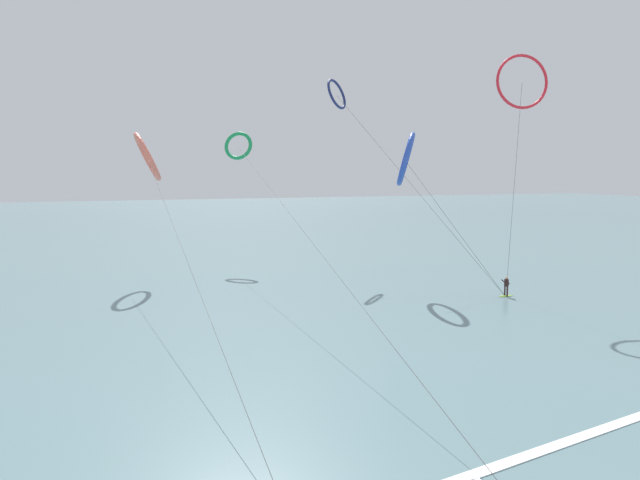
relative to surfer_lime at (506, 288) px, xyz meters
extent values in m
cube|color=slate|center=(-20.17, 75.23, -0.78)|extent=(400.00, 200.00, 0.08)
ellipsoid|color=#8CC62D|center=(0.00, -0.01, -0.71)|extent=(1.40, 0.40, 0.06)
cylinder|color=black|center=(-0.02, 0.13, -0.28)|extent=(0.12, 0.12, 0.80)
cylinder|color=black|center=(0.02, -0.15, -0.28)|extent=(0.12, 0.12, 0.80)
cube|color=black|center=(0.00, -0.01, 0.43)|extent=(0.25, 0.35, 0.62)
sphere|color=tan|center=(0.00, -0.01, 0.85)|extent=(0.22, 0.22, 0.22)
cylinder|color=black|center=(-0.04, 0.33, 0.48)|extent=(0.51, 0.17, 0.39)
cylinder|color=black|center=(0.04, -0.11, 0.48)|extent=(0.51, 0.17, 0.39)
torus|color=navy|center=(-8.03, 19.42, 18.25)|extent=(3.61, 3.44, 3.42)
cylinder|color=#3F3F3F|center=(-4.01, 9.71, 8.65)|extent=(8.06, 19.45, 18.95)
torus|color=red|center=(2.01, 1.65, 17.37)|extent=(4.73, 1.66, 4.67)
cylinder|color=#3F3F3F|center=(1.01, 0.82, 8.21)|extent=(2.04, 1.69, 18.07)
torus|color=#199351|center=(-17.89, 25.55, 12.78)|extent=(3.61, 2.99, 3.37)
cylinder|color=#3F3F3F|center=(-18.21, 0.57, 5.88)|extent=(0.68, 49.96, 13.42)
torus|color=#EA7260|center=(-28.14, 19.45, 11.24)|extent=(2.79, 5.29, 4.89)
cylinder|color=#3F3F3F|center=(-26.81, -1.83, 5.10)|extent=(2.68, 42.57, 11.86)
torus|color=#2647B7|center=(-6.06, 6.92, 10.91)|extent=(3.92, 5.16, 4.94)
cylinder|color=#3F3F3F|center=(-3.03, 3.46, 4.94)|extent=(6.09, 6.96, 11.53)
cube|color=white|center=(-14.46, -21.26, -0.76)|extent=(11.74, 2.24, 0.12)
camera|label=1|loc=(-29.46, -36.39, 9.72)|focal=29.74mm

